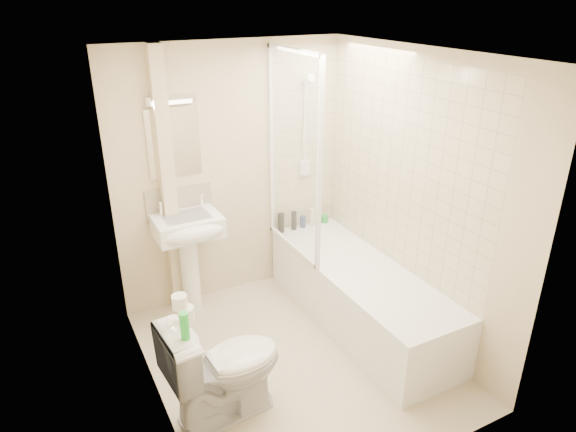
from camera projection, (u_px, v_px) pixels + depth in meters
floor at (295, 357)px, 4.22m from camera, size 2.50×2.50×0.00m
wall_back at (232, 175)px, 4.75m from camera, size 2.20×0.02×2.40m
wall_left at (145, 258)px, 3.27m from camera, size 0.02×2.50×2.40m
wall_right at (414, 199)px, 4.21m from camera, size 0.02×2.50×2.40m
ceiling at (297, 54)px, 3.25m from camera, size 2.20×2.50×0.02m
tile_back at (303, 142)px, 4.97m from camera, size 0.70×0.01×1.75m
tile_right at (401, 167)px, 4.26m from camera, size 0.01×2.10×1.75m
pipe_boxing at (168, 188)px, 4.44m from camera, size 0.12×0.12×2.40m
splashback at (179, 202)px, 4.59m from camera, size 0.60×0.02×0.30m
mirror at (174, 142)px, 4.37m from camera, size 0.46×0.01×0.60m
strip_light at (170, 99)px, 4.20m from camera, size 0.42×0.07×0.07m
bathtub at (360, 294)px, 4.57m from camera, size 0.70×2.10×0.55m
shower_screen at (293, 156)px, 4.45m from camera, size 0.04×0.92×1.80m
shower_fixture at (306, 130)px, 4.88m from camera, size 0.10×0.16×0.99m
pedestal_sink at (189, 238)px, 4.51m from camera, size 0.57×0.51×1.10m
bottle_black_a at (281, 223)px, 5.10m from camera, size 0.07×0.07×0.20m
bottle_white_a at (294, 221)px, 5.16m from camera, size 0.05×0.05×0.17m
bottle_black_b at (294, 221)px, 5.16m from camera, size 0.05×0.05×0.19m
bottle_blue at (303, 222)px, 5.22m from camera, size 0.06×0.06×0.12m
bottle_cream at (312, 217)px, 5.25m from camera, size 0.06×0.06×0.18m
bottle_white_b at (319, 218)px, 5.30m from camera, size 0.05×0.05×0.12m
bottle_green at (325, 219)px, 5.34m from camera, size 0.07×0.07×0.08m
toilet at (224, 366)px, 3.50m from camera, size 0.60×0.89×0.82m
toilet_roll_lower at (186, 314)px, 3.27m from camera, size 0.11×0.11×0.10m
toilet_roll_upper at (180, 302)px, 3.23m from camera, size 0.10×0.10×0.09m
green_bottle at (185, 326)px, 3.09m from camera, size 0.06×0.06×0.18m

